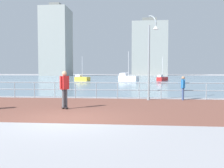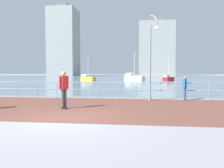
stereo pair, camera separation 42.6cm
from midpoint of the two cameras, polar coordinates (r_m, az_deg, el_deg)
name	(u,v)px [view 2 (the right image)]	position (r m, az deg, el deg)	size (l,w,h in m)	color
ground	(128,80)	(48.59, 4.07, 0.92)	(220.00, 220.00, 0.00)	#9E9EA3
brick_paving	(84,107)	(12.03, -5.78, -5.44)	(28.00, 7.59, 0.01)	brown
harbor_water	(131,78)	(60.47, 4.70, 1.33)	(180.00, 88.00, 0.00)	#6B899E
waterfront_railing	(98,87)	(15.65, -2.66, -0.77)	(25.25, 0.06, 1.07)	#8C99A3
lamppost	(152,53)	(14.73, 10.40, 7.23)	(0.64, 0.68, 5.18)	gray
skateboarder	(64,86)	(11.42, -10.42, -0.48)	(0.40, 0.51, 1.79)	black
bystander	(185,86)	(15.32, 17.80, -0.54)	(0.31, 0.56, 1.48)	#384C7A
sailboat_teal	(134,77)	(48.43, 5.48, 1.56)	(4.24, 3.18, 5.83)	white
sailboat_red	(168,78)	(46.82, 13.58, 1.30)	(2.50, 3.38, 4.64)	#B21E1E
sailboat_white	(88,78)	(46.85, -5.56, 1.39)	(3.38, 2.74, 4.74)	gold
tower_concrete	(156,49)	(112.87, 10.68, 8.32)	(15.98, 10.34, 26.28)	#939993
tower_glass	(64,42)	(106.04, -11.36, 9.78)	(11.27, 12.20, 30.42)	#939993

